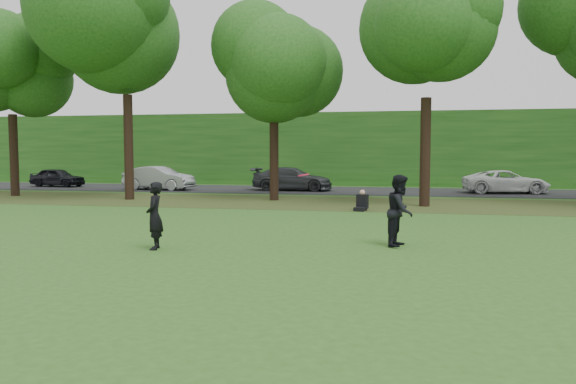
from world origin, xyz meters
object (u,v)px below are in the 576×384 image
Objects in this scene: player_right at (400,211)px; seated_person at (362,203)px; frisbee at (303,175)px; player_left at (155,216)px.

player_right reaches higher than seated_person.
player_right is 8.34m from seated_person.
seated_person is at bearing 24.17° from player_right.
player_right is 4.99× the size of frisbee.
frisbee is 9.42m from seated_person.
player_right is at bearing -66.92° from seated_person.
player_right is (5.78, 1.70, 0.08)m from player_left.
player_right is at bearing 88.35° from player_left.
seated_person is at bearing 85.97° from frisbee.
player_left is at bearing 119.51° from player_right.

